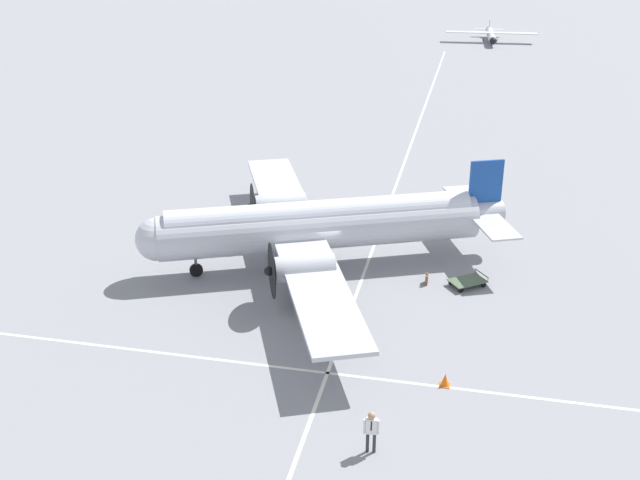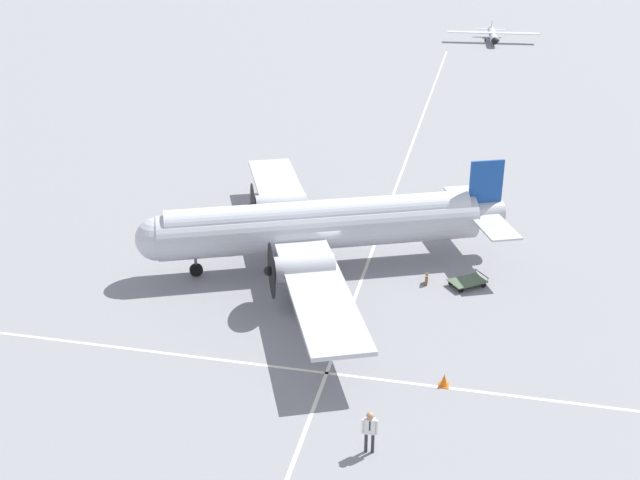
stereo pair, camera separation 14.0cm
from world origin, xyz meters
The scene contains 9 objects.
ground_plane centered at (0.00, 0.00, 0.00)m, with size 300.00×300.00×0.00m, color gray.
apron_line_eastwest centered at (0.00, 2.45, 0.00)m, with size 120.00×0.16×0.01m.
apron_line_northsouth centered at (9.91, 0.00, 0.00)m, with size 0.16×120.00×0.01m.
airliner_main centered at (0.14, -0.33, 2.40)m, with size 23.25×19.26×5.39m.
crew_foreground centered at (14.55, 5.00, 1.07)m, with size 0.28×0.59×1.74m.
suitcase_near_door centered at (0.85, 5.78, 0.26)m, with size 0.51×0.12×0.56m.
baggage_cart centered at (0.68, 7.84, 0.28)m, with size 1.99×2.12×0.56m.
light_aircraft_distant centered at (-67.19, 7.68, 0.87)m, with size 8.49×11.41×2.15m.
traffic_cone centered at (9.78, 7.33, 0.26)m, with size 0.43×0.43×0.56m.
Camera 1 is at (37.71, 8.08, 19.00)m, focal length 45.00 mm.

